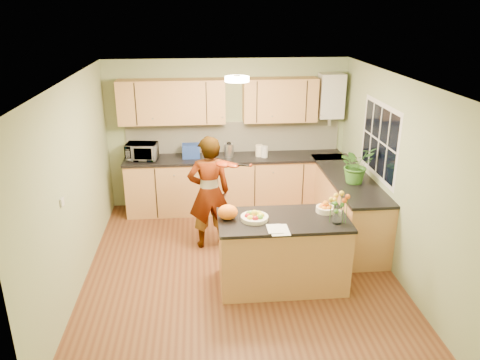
{
  "coord_description": "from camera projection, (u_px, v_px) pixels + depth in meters",
  "views": [
    {
      "loc": [
        -0.48,
        -5.41,
        3.32
      ],
      "look_at": [
        0.05,
        0.5,
        1.07
      ],
      "focal_mm": 35.0,
      "sensor_mm": 36.0,
      "label": 1
    }
  ],
  "objects": [
    {
      "name": "back_counter",
      "position": [
        235.0,
        183.0,
        7.91
      ],
      "size": [
        3.64,
        0.62,
        0.94
      ],
      "color": "tan",
      "rests_on": "floor"
    },
    {
      "name": "jar_cream",
      "position": [
        259.0,
        151.0,
        7.74
      ],
      "size": [
        0.13,
        0.13,
        0.19
      ],
      "primitive_type": "cylinder",
      "rotation": [
        0.0,
        0.0,
        -0.09
      ],
      "color": "#F8E8C7",
      "rests_on": "back_counter"
    },
    {
      "name": "wall_left",
      "position": [
        75.0,
        186.0,
        5.65
      ],
      "size": [
        0.02,
        4.5,
        2.5
      ],
      "primitive_type": "cube",
      "color": "#95A576",
      "rests_on": "floor"
    },
    {
      "name": "window_right",
      "position": [
        379.0,
        141.0,
        6.43
      ],
      "size": [
        0.01,
        1.3,
        1.05
      ],
      "color": "silver",
      "rests_on": "wall_right"
    },
    {
      "name": "orange_bowl",
      "position": [
        325.0,
        208.0,
        5.77
      ],
      "size": [
        0.23,
        0.23,
        0.14
      ],
      "color": "#F8E8C7",
      "rests_on": "peninsula_island"
    },
    {
      "name": "ceiling",
      "position": [
        239.0,
        79.0,
        5.37
      ],
      "size": [
        4.0,
        4.5,
        0.02
      ],
      "primitive_type": "cube",
      "color": "silver",
      "rests_on": "wall_back"
    },
    {
      "name": "wall_back",
      "position": [
        228.0,
        134.0,
        7.91
      ],
      "size": [
        4.0,
        0.02,
        2.5
      ],
      "primitive_type": "cube",
      "color": "#95A576",
      "rests_on": "floor"
    },
    {
      "name": "kettle",
      "position": [
        229.0,
        150.0,
        7.71
      ],
      "size": [
        0.16,
        0.16,
        0.3
      ],
      "rotation": [
        0.0,
        0.0,
        0.41
      ],
      "color": "silver",
      "rests_on": "back_counter"
    },
    {
      "name": "violin",
      "position": [
        224.0,
        164.0,
        6.21
      ],
      "size": [
        0.59,
        0.51,
        0.15
      ],
      "primitive_type": null,
      "rotation": [
        0.17,
        0.0,
        -0.61
      ],
      "color": "#4F1604",
      "rests_on": "violinist"
    },
    {
      "name": "fruit_dish",
      "position": [
        255.0,
        216.0,
        5.56
      ],
      "size": [
        0.33,
        0.33,
        0.12
      ],
      "color": "#F8E8C7",
      "rests_on": "peninsula_island"
    },
    {
      "name": "right_counter",
      "position": [
        347.0,
        206.0,
        7.02
      ],
      "size": [
        0.62,
        2.24,
        0.94
      ],
      "color": "tan",
      "rests_on": "floor"
    },
    {
      "name": "orange_bag",
      "position": [
        228.0,
        212.0,
        5.56
      ],
      "size": [
        0.3,
        0.28,
        0.18
      ],
      "primitive_type": "ellipsoid",
      "rotation": [
        0.0,
        0.0,
        0.38
      ],
      "color": "orange",
      "rests_on": "peninsula_island"
    },
    {
      "name": "boiler",
      "position": [
        331.0,
        96.0,
        7.67
      ],
      "size": [
        0.4,
        0.3,
        0.86
      ],
      "color": "silver",
      "rests_on": "wall_back"
    },
    {
      "name": "peninsula_island",
      "position": [
        282.0,
        252.0,
        5.76
      ],
      "size": [
        1.57,
        0.81,
        0.9
      ],
      "color": "tan",
      "rests_on": "floor"
    },
    {
      "name": "light_switch",
      "position": [
        62.0,
        202.0,
        5.07
      ],
      "size": [
        0.02,
        0.09,
        0.09
      ],
      "primitive_type": "cube",
      "color": "silver",
      "rests_on": "wall_left"
    },
    {
      "name": "potted_plant",
      "position": [
        356.0,
        165.0,
        6.54
      ],
      "size": [
        0.59,
        0.55,
        0.53
      ],
      "primitive_type": "imported",
      "rotation": [
        0.0,
        0.0,
        0.32
      ],
      "color": "#387125",
      "rests_on": "right_counter"
    },
    {
      "name": "splashback",
      "position": [
        234.0,
        137.0,
        7.92
      ],
      "size": [
        3.6,
        0.02,
        0.52
      ],
      "primitive_type": "cube",
      "color": "silver",
      "rests_on": "back_counter"
    },
    {
      "name": "flower_vase",
      "position": [
        339.0,
        200.0,
        5.38
      ],
      "size": [
        0.25,
        0.25,
        0.45
      ],
      "rotation": [
        0.0,
        0.0,
        0.43
      ],
      "color": "silver",
      "rests_on": "peninsula_island"
    },
    {
      "name": "ceiling_lamp",
      "position": [
        237.0,
        79.0,
        5.66
      ],
      "size": [
        0.3,
        0.3,
        0.07
      ],
      "color": "#FFEABF",
      "rests_on": "ceiling"
    },
    {
      "name": "upper_cabinets",
      "position": [
        217.0,
        101.0,
        7.52
      ],
      "size": [
        3.2,
        0.34,
        0.7
      ],
      "color": "tan",
      "rests_on": "wall_back"
    },
    {
      "name": "microwave",
      "position": [
        142.0,
        151.0,
        7.56
      ],
      "size": [
        0.53,
        0.39,
        0.27
      ],
      "primitive_type": "imported",
      "rotation": [
        0.0,
        0.0,
        -0.13
      ],
      "color": "silver",
      "rests_on": "back_counter"
    },
    {
      "name": "wall_right",
      "position": [
        395.0,
        176.0,
        5.98
      ],
      "size": [
        0.02,
        4.5,
        2.5
      ],
      "primitive_type": "cube",
      "color": "#95A576",
      "rests_on": "floor"
    },
    {
      "name": "jar_white",
      "position": [
        264.0,
        152.0,
        7.7
      ],
      "size": [
        0.13,
        0.13,
        0.18
      ],
      "primitive_type": "cylinder",
      "rotation": [
        0.0,
        0.0,
        -0.15
      ],
      "color": "silver",
      "rests_on": "back_counter"
    },
    {
      "name": "floor",
      "position": [
        239.0,
        268.0,
        6.26
      ],
      "size": [
        4.5,
        4.5,
        0.0
      ],
      "primitive_type": "plane",
      "color": "#592E19",
      "rests_on": "ground"
    },
    {
      "name": "papers",
      "position": [
        279.0,
        230.0,
        5.31
      ],
      "size": [
        0.21,
        0.29,
        0.01
      ],
      "primitive_type": "cube",
      "color": "white",
      "rests_on": "peninsula_island"
    },
    {
      "name": "wall_front",
      "position": [
        264.0,
        281.0,
        3.72
      ],
      "size": [
        4.0,
        0.02,
        2.5
      ],
      "primitive_type": "cube",
      "color": "#95A576",
      "rests_on": "floor"
    },
    {
      "name": "violinist",
      "position": [
        209.0,
        193.0,
        6.57
      ],
      "size": [
        0.66,
        0.48,
        1.65
      ],
      "primitive_type": "imported",
      "rotation": [
        0.0,
        0.0,
        3.3
      ],
      "color": "#DA9F85",
      "rests_on": "floor"
    },
    {
      "name": "blue_box",
      "position": [
        191.0,
        151.0,
        7.67
      ],
      "size": [
        0.29,
        0.21,
        0.23
      ],
      "primitive_type": "cube",
      "rotation": [
        0.0,
        0.0,
        0.02
      ],
      "color": "navy",
      "rests_on": "back_counter"
    }
  ]
}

